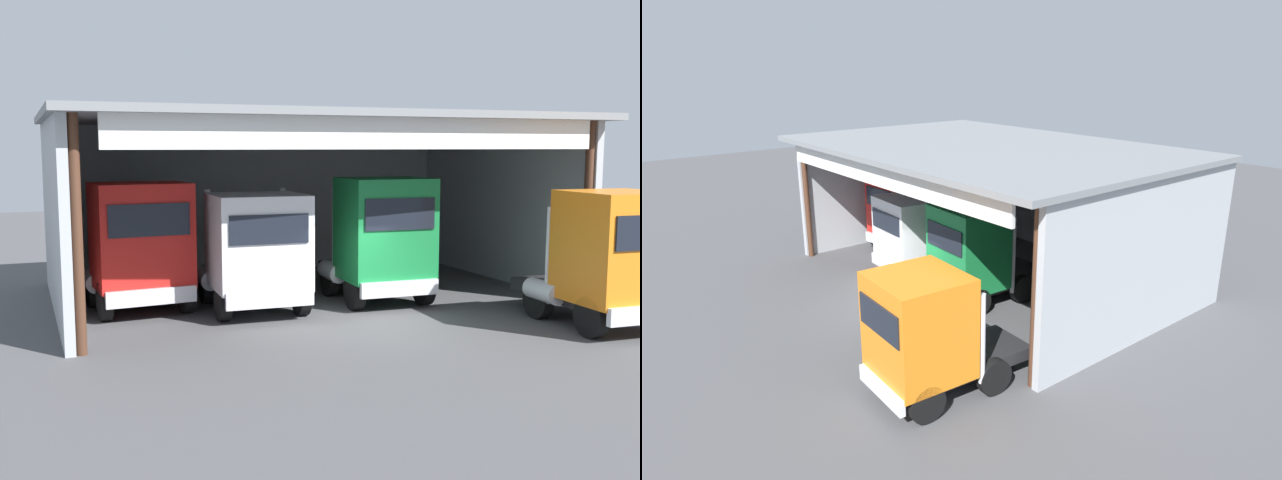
# 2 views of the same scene
# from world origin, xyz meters

# --- Properties ---
(ground_plane) EXTENTS (80.00, 80.00, 0.00)m
(ground_plane) POSITION_xyz_m (0.00, 0.00, 0.00)
(ground_plane) COLOR #4C4C4F
(ground_plane) RESTS_ON ground
(workshop_shed) EXTENTS (15.33, 10.56, 5.58)m
(workshop_shed) POSITION_xyz_m (0.00, 5.78, 3.88)
(workshop_shed) COLOR #ADB2B7
(workshop_shed) RESTS_ON ground
(truck_red_right_bay) EXTENTS (2.89, 4.26, 3.66)m
(truck_red_right_bay) POSITION_xyz_m (-5.21, 4.04, 1.90)
(truck_red_right_bay) COLOR red
(truck_red_right_bay) RESTS_ON ground
(truck_white_center_right_bay) EXTENTS (2.73, 5.10, 3.44)m
(truck_white_center_right_bay) POSITION_xyz_m (-2.22, 2.83, 1.78)
(truck_white_center_right_bay) COLOR white
(truck_white_center_right_bay) RESTS_ON ground
(truck_green_left_bay) EXTENTS (2.72, 4.59, 3.75)m
(truck_green_left_bay) POSITION_xyz_m (1.62, 2.64, 1.94)
(truck_green_left_bay) COLOR #197F3D
(truck_green_left_bay) RESTS_ON ground
(truck_orange_center_bay) EXTENTS (2.58, 4.68, 3.54)m
(truck_orange_center_bay) POSITION_xyz_m (5.58, -2.36, 1.85)
(truck_orange_center_bay) COLOR orange
(truck_orange_center_bay) RESTS_ON ground
(oil_drum) EXTENTS (0.58, 0.58, 0.90)m
(oil_drum) POSITION_xyz_m (4.94, 9.00, 0.45)
(oil_drum) COLOR #194CB2
(oil_drum) RESTS_ON ground
(tool_cart) EXTENTS (0.90, 0.60, 1.00)m
(tool_cart) POSITION_xyz_m (4.56, 7.85, 0.50)
(tool_cart) COLOR red
(tool_cart) RESTS_ON ground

